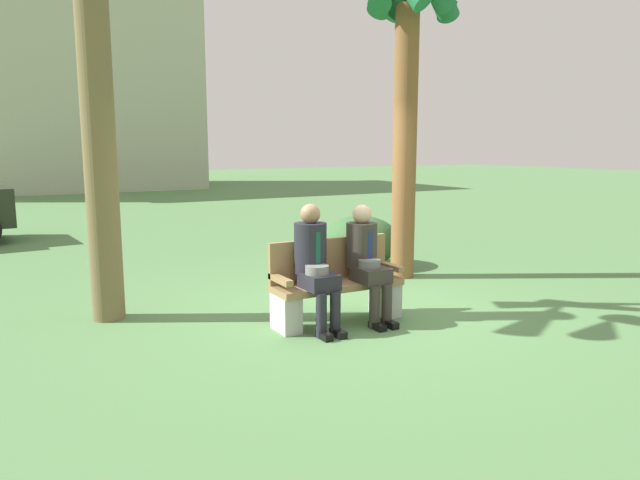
% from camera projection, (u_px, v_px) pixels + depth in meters
% --- Properties ---
extents(ground_plane, '(80.00, 80.00, 0.00)m').
position_uv_depth(ground_plane, '(356.00, 313.00, 6.77)').
color(ground_plane, '#52804B').
extents(park_bench, '(1.45, 0.44, 0.90)m').
position_uv_depth(park_bench, '(336.00, 285.00, 6.38)').
color(park_bench, '#99754C').
rests_on(park_bench, ground).
extents(seated_man_left, '(0.34, 0.72, 1.31)m').
position_uv_depth(seated_man_left, '(314.00, 261.00, 6.07)').
color(seated_man_left, '#23232D').
rests_on(seated_man_left, ground).
extents(seated_man_right, '(0.34, 0.72, 1.27)m').
position_uv_depth(seated_man_right, '(366.00, 257.00, 6.37)').
color(seated_man_right, '#38332D').
rests_on(seated_man_right, ground).
extents(palm_tree_tall, '(1.56, 1.56, 4.73)m').
position_uv_depth(palm_tree_tall, '(407.00, 40.00, 8.09)').
color(palm_tree_tall, brown).
rests_on(palm_tree_tall, ground).
extents(shrub_near_bench, '(1.29, 1.18, 0.80)m').
position_uv_depth(shrub_near_bench, '(360.00, 241.00, 9.32)').
color(shrub_near_bench, '#376235').
rests_on(shrub_near_bench, ground).
extents(building_backdrop, '(13.59, 7.45, 9.68)m').
position_uv_depth(building_backdrop, '(33.00, 75.00, 25.11)').
color(building_backdrop, '#B0B89E').
rests_on(building_backdrop, ground).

